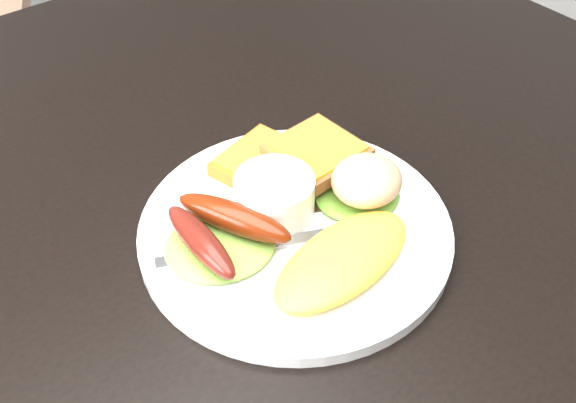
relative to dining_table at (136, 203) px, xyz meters
The scene contains 13 objects.
dining_table is the anchor object (origin of this frame).
person 0.49m from the dining_table, 67.46° to the left, with size 0.50×0.33×1.40m, color navy.
plate 0.17m from the dining_table, 60.51° to the right, with size 0.27×0.27×0.01m, color white.
lettuce_left 0.13m from the dining_table, 83.12° to the right, with size 0.09×0.08×0.01m, color #5E9637.
lettuce_right 0.21m from the dining_table, 46.20° to the right, with size 0.08×0.07×0.01m, color #5B9B37.
omelette 0.22m from the dining_table, 68.67° to the right, with size 0.14×0.07×0.02m, color yellow.
sausage_a 0.14m from the dining_table, 91.15° to the right, with size 0.02×0.10×0.02m, color #5A1B16.
sausage_b 0.14m from the dining_table, 74.58° to the right, with size 0.03×0.11×0.03m, color #6F2402.
ramekin 0.15m from the dining_table, 57.37° to the right, with size 0.07×0.07×0.04m, color white.
toast_a 0.13m from the dining_table, 33.70° to the right, with size 0.08×0.08×0.01m, color brown.
toast_b 0.18m from the dining_table, 34.46° to the right, with size 0.07×0.07×0.01m, color brown.
potato_salad 0.22m from the dining_table, 46.64° to the right, with size 0.06×0.06×0.03m, color #C9B98A.
fork 0.15m from the dining_table, 78.22° to the right, with size 0.15×0.01×0.00m, color #ADAFB7.
Camera 1 is at (-0.18, -0.45, 1.17)m, focal length 42.00 mm.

